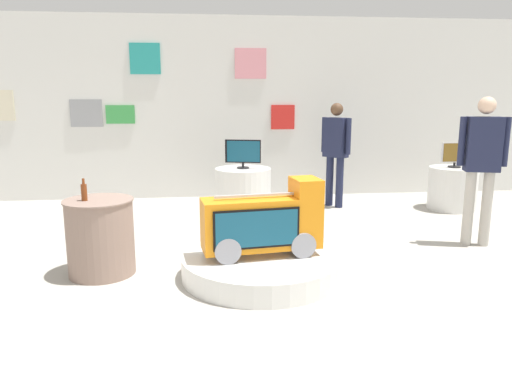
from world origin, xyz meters
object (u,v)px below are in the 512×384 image
Objects in this scene: tv_on_left_rear at (455,154)px; shopper_browsing_near_truck at (482,160)px; display_pedestal_left_rear at (452,188)px; side_table_round at (100,236)px; tv_on_center_rear at (243,153)px; shopper_browsing_rear at (336,147)px; novelty_firetruck_tv at (264,225)px; main_display_pedestal at (261,265)px; bottle_on_side_table at (84,192)px; display_pedestal_center_rear at (243,189)px.

shopper_browsing_near_truck is at bearing -109.76° from tv_on_left_rear.
display_pedestal_left_rear is 0.42× the size of shopper_browsing_near_truck.
display_pedestal_left_rear is 5.47m from side_table_round.
tv_on_center_rear is 3.09m from side_table_round.
shopper_browsing_rear is (-1.82, 0.38, 0.64)m from display_pedestal_left_rear.
novelty_firetruck_tv reaches higher than display_pedestal_left_rear.
novelty_firetruck_tv is at bearing -8.24° from side_table_round.
tv_on_center_rear reaches higher than tv_on_left_rear.
display_pedestal_left_rear is at bearing 37.54° from main_display_pedestal.
tv_on_left_rear reaches higher than novelty_firetruck_tv.
bottle_on_side_table is at bearing 173.61° from novelty_firetruck_tv.
side_table_round is 3.49× the size of bottle_on_side_table.
novelty_firetruck_tv reaches higher than display_pedestal_center_rear.
novelty_firetruck_tv is at bearing -117.03° from shopper_browsing_rear.
main_display_pedestal is 2.92m from tv_on_center_rear.
tv_on_left_rear is (-0.00, -0.00, 0.55)m from display_pedestal_left_rear.
novelty_firetruck_tv is 1.39× the size of display_pedestal_center_rear.
novelty_firetruck_tv is at bearing -90.13° from tv_on_center_rear.
main_display_pedestal is 1.89m from bottle_on_side_table.
display_pedestal_center_rear is at bearing 89.89° from novelty_firetruck_tv.
novelty_firetruck_tv is 4.20m from display_pedestal_left_rear.
shopper_browsing_near_truck reaches higher than shopper_browsing_rear.
display_pedestal_center_rear is (0.03, 2.81, 0.23)m from main_display_pedestal.
display_pedestal_center_rear is 0.49× the size of shopper_browsing_near_truck.
main_display_pedestal is 1.65m from side_table_round.
novelty_firetruck_tv is at bearing -90.11° from display_pedestal_center_rear.
display_pedestal_center_rear is at bearing -174.79° from shopper_browsing_rear.
shopper_browsing_rear is (3.25, 2.75, 0.11)m from bottle_on_side_table.
shopper_browsing_rear is at bearing 5.21° from display_pedestal_center_rear.
novelty_firetruck_tv reaches higher than main_display_pedestal.
novelty_firetruck_tv is 1.63× the size of display_pedestal_left_rear.
bottle_on_side_table is (-0.12, -0.04, 0.47)m from side_table_round.
side_table_round is at bearing -173.11° from shopper_browsing_near_truck.
tv_on_left_rear is at bearing 37.72° from novelty_firetruck_tv.
tv_on_left_rear is at bearing -11.81° from shopper_browsing_rear.
novelty_firetruck_tv is at bearing -6.39° from bottle_on_side_table.
main_display_pedestal is 2.82m from display_pedestal_center_rear.
novelty_firetruck_tv is 3.34m from shopper_browsing_rear.
display_pedestal_left_rear is 0.44× the size of shopper_browsing_rear.
main_display_pedestal is 1.32× the size of novelty_firetruck_tv.
bottle_on_side_table is (-1.72, 0.19, 0.75)m from main_display_pedestal.
display_pedestal_center_rear is 0.52× the size of shopper_browsing_rear.
display_pedestal_left_rear is at bearing 86.69° from tv_on_left_rear.
shopper_browsing_near_truck reaches higher than display_pedestal_left_rear.
tv_on_left_rear is 5.49m from side_table_round.
side_table_round is at bearing -122.45° from tv_on_center_rear.
shopper_browsing_rear reaches higher than main_display_pedestal.
display_pedestal_left_rear is (3.32, 2.57, -0.20)m from novelty_firetruck_tv.
display_pedestal_center_rear is 1.13× the size of side_table_round.
main_display_pedestal is 0.90× the size of shopper_browsing_near_truck.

